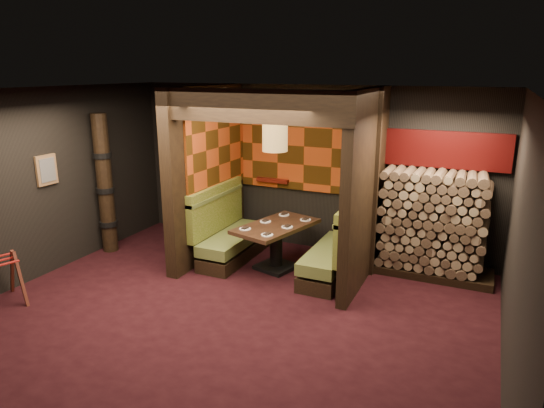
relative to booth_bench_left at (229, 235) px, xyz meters
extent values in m
cube|color=black|center=(0.96, -1.65, -0.41)|extent=(6.50, 5.50, 0.02)
cube|color=black|center=(0.96, -1.65, 2.46)|extent=(6.50, 5.50, 0.02)
cube|color=black|center=(0.96, 1.11, 1.02)|extent=(6.50, 0.02, 2.85)
cube|color=black|center=(0.96, -4.41, 1.02)|extent=(6.50, 0.02, 2.85)
cube|color=black|center=(-2.30, -1.65, 1.02)|extent=(0.02, 5.50, 2.85)
cube|color=black|center=(4.22, -1.65, 1.02)|extent=(0.02, 5.50, 2.85)
cube|color=black|center=(-0.39, 0.00, 1.02)|extent=(0.20, 2.20, 2.85)
cube|color=black|center=(2.26, 0.05, 1.02)|extent=(0.15, 2.10, 2.85)
cube|color=black|center=(0.94, -0.95, 2.23)|extent=(2.85, 0.18, 0.44)
cube|color=#AD3E12|center=(0.94, 1.06, 1.42)|extent=(2.40, 0.06, 1.55)
cube|color=#AD3E12|center=(-0.27, 0.17, 1.45)|extent=(0.04, 1.85, 1.45)
cube|color=#50100A|center=(0.36, 1.00, 0.78)|extent=(0.60, 0.12, 0.07)
cube|color=black|center=(0.11, 0.00, -0.29)|extent=(0.55, 1.60, 0.22)
cube|color=#5B6A32|center=(0.11, 0.00, -0.04)|extent=(0.55, 1.60, 0.18)
cube|color=#4B6517|center=(-0.23, 0.00, 0.35)|extent=(0.12, 1.60, 0.78)
cube|color=#5B6A32|center=(-0.23, 0.00, 0.70)|extent=(0.15, 1.60, 0.06)
cube|color=black|center=(1.79, 0.00, -0.29)|extent=(0.55, 1.60, 0.22)
cube|color=#5B6A32|center=(1.79, 0.00, -0.04)|extent=(0.55, 1.60, 0.18)
cube|color=#4B6517|center=(2.12, 0.00, 0.35)|extent=(0.12, 1.60, 0.78)
cube|color=#5B6A32|center=(2.12, 0.00, 0.70)|extent=(0.15, 1.60, 0.06)
cube|color=black|center=(0.91, -0.08, -0.37)|extent=(0.67, 0.67, 0.06)
cylinder|color=black|center=(0.91, -0.08, -0.06)|extent=(0.20, 0.20, 0.68)
cube|color=#3C2317|center=(0.91, -0.08, 0.31)|extent=(1.10, 1.55, 0.06)
cylinder|color=white|center=(0.57, -0.49, 0.35)|extent=(0.18, 0.18, 0.01)
cube|color=black|center=(0.57, -0.49, 0.36)|extent=(0.10, 0.12, 0.02)
cylinder|color=white|center=(1.00, -0.60, 0.35)|extent=(0.18, 0.18, 0.01)
cube|color=black|center=(1.00, -0.60, 0.36)|extent=(0.10, 0.12, 0.02)
cylinder|color=white|center=(0.70, -0.02, 0.35)|extent=(0.18, 0.18, 0.01)
cube|color=black|center=(0.70, -0.02, 0.36)|extent=(0.10, 0.12, 0.02)
cylinder|color=white|center=(1.12, -0.14, 0.35)|extent=(0.18, 0.18, 0.01)
cube|color=black|center=(1.12, -0.14, 0.36)|extent=(0.10, 0.12, 0.02)
cylinder|color=white|center=(0.82, 0.44, 0.35)|extent=(0.18, 0.18, 0.01)
cube|color=black|center=(0.82, 0.44, 0.36)|extent=(0.10, 0.12, 0.02)
cylinder|color=white|center=(1.25, 0.33, 0.35)|extent=(0.18, 0.18, 0.01)
cube|color=black|center=(1.25, 0.33, 0.36)|extent=(0.10, 0.12, 0.02)
cylinder|color=olive|center=(0.91, -0.13, 1.74)|extent=(0.38, 0.38, 0.45)
sphere|color=#FFC672|center=(0.91, -0.13, 1.74)|extent=(0.18, 0.18, 0.18)
cylinder|color=black|center=(0.91, -0.13, 2.21)|extent=(0.02, 0.02, 0.49)
cube|color=olive|center=(-2.26, -1.55, 1.22)|extent=(0.04, 0.36, 0.46)
cube|color=#3F3F3F|center=(-2.23, -1.55, 1.22)|extent=(0.01, 0.27, 0.36)
cube|color=#491D13|center=(-2.09, -2.48, -0.07)|extent=(0.33, 0.16, 0.76)
cube|color=#491D13|center=(-1.76, -2.60, -0.07)|extent=(0.33, 0.16, 0.76)
cube|color=maroon|center=(-1.84, -2.81, 0.22)|extent=(0.21, 0.45, 0.01)
cylinder|color=black|center=(-2.09, -0.55, 0.80)|extent=(0.26, 0.26, 2.40)
cylinder|color=black|center=(-2.09, -0.55, 0.10)|extent=(0.31, 0.31, 0.09)
cylinder|color=black|center=(-2.09, -0.55, 0.70)|extent=(0.31, 0.31, 0.09)
cylinder|color=black|center=(-2.09, -0.55, 1.30)|extent=(0.31, 0.31, 0.09)
cube|color=black|center=(3.25, 0.70, -0.34)|extent=(1.73, 0.70, 0.12)
cube|color=brown|center=(3.25, 0.70, 0.48)|extent=(1.73, 0.70, 1.52)
cube|color=#660D0C|center=(3.25, 1.03, 1.52)|extent=(1.83, 0.10, 0.56)
cube|color=black|center=(2.35, 0.31, 1.02)|extent=(0.08, 0.08, 2.85)
camera|label=1|loc=(3.85, -6.70, 2.70)|focal=32.00mm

